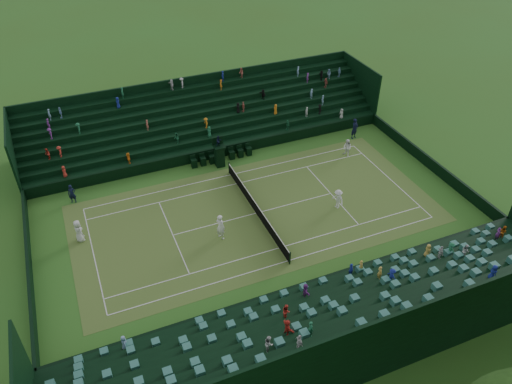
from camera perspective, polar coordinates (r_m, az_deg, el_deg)
ground at (r=37.40m, az=0.00°, el=-2.46°), size 160.00×160.00×0.00m
court_surface at (r=37.40m, az=0.00°, el=-2.45°), size 12.97×26.77×0.01m
perimeter_wall_north at (r=44.54m, az=19.24°, el=3.16°), size 17.17×0.20×1.00m
perimeter_wall_south at (r=35.67m, az=-24.50°, el=-7.83°), size 17.17×0.20×1.00m
perimeter_wall_east at (r=31.51m, az=6.07°, el=-10.75°), size 0.20×31.77×1.00m
perimeter_wall_west at (r=43.61m, az=-4.32°, el=4.56°), size 0.20×31.77×1.00m
north_grandstand at (r=28.47m, az=10.23°, el=-14.93°), size 6.60×32.00×4.90m
south_grandstand at (r=46.55m, az=-6.09°, el=8.16°), size 6.60×32.00×4.90m
tennis_net at (r=37.07m, az=0.00°, el=-1.83°), size 11.67×0.10×1.06m
umpire_chair at (r=42.08m, az=-4.22°, el=4.45°), size 0.92×0.92×2.90m
courtside_chairs at (r=43.15m, az=-3.94°, el=4.04°), size 0.49×5.46×1.07m
player_near_west at (r=36.66m, az=-19.62°, el=-4.22°), size 1.01×0.86×1.74m
player_near_east at (r=34.75m, az=-4.09°, el=-3.98°), size 0.88×0.77×2.03m
player_far_west at (r=44.26m, az=10.38°, el=4.99°), size 0.91×0.79×1.58m
player_far_east at (r=37.98m, az=9.33°, el=-0.79°), size 1.17×0.87×1.61m
line_judge_north at (r=46.99m, az=11.21°, el=7.13°), size 0.67×0.82×1.95m
line_judge_south at (r=40.53m, az=-20.28°, el=-0.20°), size 0.51×0.65×1.57m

